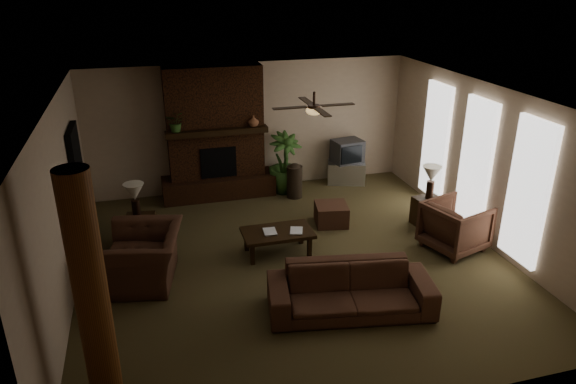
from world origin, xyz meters
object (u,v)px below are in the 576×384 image
object	(u,v)px
tv_stand	(346,172)
armchair_left	(143,249)
armchair_right	(456,224)
side_table_left	(141,231)
side_table_right	(428,212)
ottoman	(331,214)
lamp_right	(431,176)
log_column	(91,293)
floor_vase	(295,178)
floor_plant	(285,175)
sofa	(351,283)
lamp_left	(134,194)
coffee_table	(278,234)

from	to	relation	value
tv_stand	armchair_left	bearing A→B (deg)	-127.05
armchair_right	side_table_left	bearing A→B (deg)	55.82
side_table_right	armchair_left	bearing A→B (deg)	-173.67
ottoman	lamp_right	world-z (taller)	lamp_right
log_column	lamp_right	xyz separation A→B (m)	(5.81, 3.05, -0.40)
log_column	floor_vase	size ratio (longest dim) A/B	3.64
log_column	floor_plant	world-z (taller)	log_column
armchair_left	log_column	bearing A→B (deg)	-0.11
sofa	side_table_left	world-z (taller)	sofa
armchair_right	side_table_right	size ratio (longest dim) A/B	1.75
floor_plant	ottoman	bearing A→B (deg)	-76.83
floor_vase	ottoman	bearing A→B (deg)	-77.85
lamp_left	lamp_right	size ratio (longest dim) A/B	1.00
ottoman	side_table_left	xyz separation A→B (m)	(-3.56, 0.10, 0.08)
armchair_right	coffee_table	bearing A→B (deg)	60.54
armchair_right	lamp_left	size ratio (longest dim) A/B	1.48
coffee_table	ottoman	world-z (taller)	coffee_table
armchair_left	side_table_right	distance (m)	5.35
coffee_table	lamp_right	xyz separation A→B (m)	(3.07, 0.33, 0.63)
coffee_table	floor_vase	xyz separation A→B (m)	(0.98, 2.33, 0.06)
ottoman	floor_vase	world-z (taller)	floor_vase
sofa	floor_vase	world-z (taller)	sofa
lamp_left	floor_vase	bearing A→B (deg)	23.33
log_column	lamp_right	size ratio (longest dim) A/B	4.31
log_column	tv_stand	xyz separation A→B (m)	(5.11, 5.55, -1.15)
lamp_left	armchair_right	bearing A→B (deg)	-16.41
lamp_left	ottoman	bearing A→B (deg)	-0.82
floor_vase	sofa	bearing A→B (deg)	-95.35
floor_vase	lamp_left	xyz separation A→B (m)	(-3.28, -1.42, 0.57)
ottoman	side_table_left	distance (m)	3.56
floor_vase	side_table_right	size ratio (longest dim) A/B	1.40
coffee_table	floor_plant	distance (m)	2.84
lamp_left	side_table_right	distance (m)	5.46
lamp_left	tv_stand	bearing A→B (deg)	22.33
sofa	coffee_table	bearing A→B (deg)	116.99
sofa	floor_plant	size ratio (longest dim) A/B	1.77
side_table_right	side_table_left	bearing A→B (deg)	173.01
sofa	ottoman	xyz separation A→B (m)	(0.71, 2.77, -0.26)
armchair_left	coffee_table	world-z (taller)	armchair_left
side_table_left	lamp_right	distance (m)	5.42
armchair_left	side_table_left	size ratio (longest dim) A/B	2.38
sofa	armchair_right	world-z (taller)	armchair_right
armchair_right	side_table_right	world-z (taller)	armchair_right
floor_vase	lamp_right	size ratio (longest dim) A/B	1.18
lamp_left	lamp_right	distance (m)	5.40
tv_stand	floor_plant	size ratio (longest dim) A/B	0.64
sofa	side_table_left	distance (m)	4.05
side_table_left	floor_plant	bearing A→B (deg)	29.21
coffee_table	floor_vase	size ratio (longest dim) A/B	1.56
sofa	lamp_right	size ratio (longest dim) A/B	3.61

